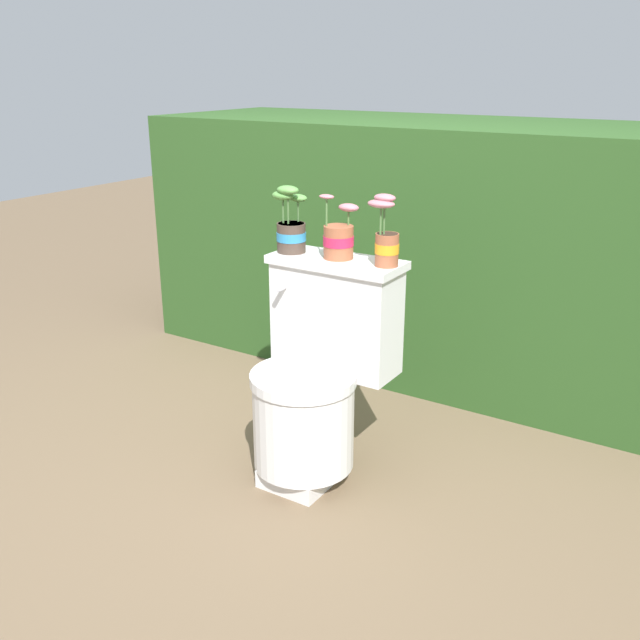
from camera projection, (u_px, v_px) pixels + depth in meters
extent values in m
plane|color=brown|center=(279.00, 476.00, 2.67)|extent=(12.00, 12.00, 0.00)
cube|color=#284C1E|center=(437.00, 245.00, 3.56)|extent=(2.88, 0.98, 1.20)
cube|color=silver|center=(304.00, 470.00, 2.64)|extent=(0.23, 0.29, 0.07)
cylinder|color=silver|center=(304.00, 423.00, 2.57)|extent=(0.37, 0.37, 0.32)
cylinder|color=silver|center=(303.00, 378.00, 2.51)|extent=(0.38, 0.38, 0.04)
cube|color=silver|center=(336.00, 318.00, 2.64)|extent=(0.47, 0.19, 0.40)
cube|color=silver|center=(336.00, 262.00, 2.56)|extent=(0.49, 0.21, 0.03)
cylinder|color=silver|center=(280.00, 288.00, 2.58)|extent=(0.02, 0.05, 0.02)
cylinder|color=#47382D|center=(291.00, 238.00, 2.63)|extent=(0.11, 0.11, 0.11)
cylinder|color=#2D84BC|center=(291.00, 236.00, 2.62)|extent=(0.11, 0.11, 0.03)
cylinder|color=#332319|center=(291.00, 225.00, 2.61)|extent=(0.10, 0.10, 0.01)
cylinder|color=#4C753D|center=(283.00, 211.00, 2.60)|extent=(0.01, 0.01, 0.09)
ellipsoid|color=#569342|center=(283.00, 195.00, 2.58)|extent=(0.09, 0.06, 0.03)
cylinder|color=#4C753D|center=(298.00, 211.00, 2.62)|extent=(0.01, 0.01, 0.08)
ellipsoid|color=#569342|center=(298.00, 198.00, 2.60)|extent=(0.07, 0.05, 0.03)
cylinder|color=#4C753D|center=(288.00, 208.00, 2.58)|extent=(0.01, 0.01, 0.11)
ellipsoid|color=#569342|center=(288.00, 190.00, 2.56)|extent=(0.09, 0.06, 0.03)
cylinder|color=#9E5638|center=(338.00, 242.00, 2.54)|extent=(0.11, 0.11, 0.12)
cylinder|color=#D1234C|center=(339.00, 241.00, 2.54)|extent=(0.11, 0.11, 0.04)
cylinder|color=#332319|center=(339.00, 228.00, 2.52)|extent=(0.10, 0.10, 0.01)
cylinder|color=#4C753D|center=(327.00, 212.00, 2.50)|extent=(0.01, 0.01, 0.10)
ellipsoid|color=#B26B75|center=(327.00, 197.00, 2.48)|extent=(0.06, 0.04, 0.02)
cylinder|color=#4C753D|center=(348.00, 217.00, 2.52)|extent=(0.01, 0.01, 0.05)
ellipsoid|color=#B26B75|center=(349.00, 208.00, 2.51)|extent=(0.08, 0.05, 0.03)
cylinder|color=#9E5638|center=(387.00, 250.00, 2.44)|extent=(0.08, 0.08, 0.11)
cylinder|color=orange|center=(387.00, 248.00, 2.44)|extent=(0.08, 0.08, 0.03)
cylinder|color=#332319|center=(387.00, 235.00, 2.42)|extent=(0.07, 0.07, 0.01)
cylinder|color=#4C753D|center=(384.00, 217.00, 2.39)|extent=(0.01, 0.01, 0.12)
ellipsoid|color=#B26B75|center=(385.00, 198.00, 2.37)|extent=(0.08, 0.05, 0.03)
cylinder|color=#4C753D|center=(381.00, 221.00, 2.39)|extent=(0.01, 0.01, 0.10)
ellipsoid|color=#B26B75|center=(381.00, 204.00, 2.37)|extent=(0.10, 0.07, 0.03)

